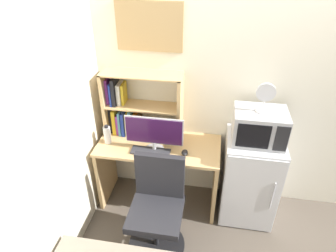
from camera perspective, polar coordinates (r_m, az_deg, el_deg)
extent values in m
cube|color=silver|center=(3.08, 24.50, 5.49)|extent=(6.40, 0.04, 2.60)
cube|color=tan|center=(3.03, -1.78, -3.77)|extent=(1.23, 0.56, 0.03)
cube|color=tan|center=(3.41, -11.68, -7.93)|extent=(0.04, 0.50, 0.75)
cube|color=tan|center=(3.23, 8.99, -10.33)|extent=(0.04, 0.50, 0.75)
cube|color=tan|center=(3.11, -11.61, 4.36)|extent=(0.03, 0.25, 0.69)
cube|color=tan|center=(2.94, 2.29, 3.29)|extent=(0.03, 0.25, 0.69)
cube|color=tan|center=(2.86, -5.16, 9.80)|extent=(0.78, 0.25, 0.01)
cube|color=tan|center=(3.00, -4.85, 3.80)|extent=(0.72, 0.25, 0.01)
cube|color=black|center=(3.22, -10.49, 1.45)|extent=(0.04, 0.15, 0.29)
cube|color=gold|center=(3.20, -9.86, 1.20)|extent=(0.04, 0.18, 0.28)
cube|color=purple|center=(3.21, -9.25, 0.75)|extent=(0.02, 0.18, 0.22)
cube|color=teal|center=(3.18, -8.82, 1.00)|extent=(0.02, 0.20, 0.27)
cube|color=navy|center=(3.17, -8.20, 0.91)|extent=(0.03, 0.21, 0.27)
cube|color=gold|center=(3.16, -7.45, 0.77)|extent=(0.03, 0.20, 0.25)
cube|color=teal|center=(3.14, -6.86, 0.99)|extent=(0.03, 0.20, 0.29)
cube|color=orange|center=(3.16, -6.07, 0.82)|extent=(0.03, 0.14, 0.25)
cube|color=brown|center=(3.14, -5.57, 0.32)|extent=(0.03, 0.20, 0.22)
cube|color=purple|center=(3.07, -11.20, 6.73)|extent=(0.02, 0.15, 0.26)
cube|color=purple|center=(3.07, -10.69, 6.40)|extent=(0.02, 0.14, 0.21)
cube|color=navy|center=(3.04, -10.44, 6.35)|extent=(0.02, 0.21, 0.23)
cube|color=black|center=(3.02, -9.92, 6.75)|extent=(0.03, 0.20, 0.28)
cube|color=silver|center=(3.03, -9.08, 6.24)|extent=(0.04, 0.16, 0.22)
cube|color=gold|center=(3.03, -8.38, 6.24)|extent=(0.02, 0.14, 0.21)
cylinder|color=#B7B7BC|center=(2.94, -2.59, -4.50)|extent=(0.19, 0.19, 0.02)
cylinder|color=#B7B7BC|center=(2.91, -2.62, -3.75)|extent=(0.04, 0.04, 0.08)
cube|color=#B7B7BC|center=(2.82, -2.68, -0.91)|extent=(0.56, 0.01, 0.28)
cube|color=#33143D|center=(2.81, -2.70, -0.96)|extent=(0.54, 0.02, 0.26)
cube|color=#333338|center=(2.91, -3.33, -4.87)|extent=(0.38, 0.13, 0.02)
ellipsoid|color=black|center=(2.88, 3.21, -5.09)|extent=(0.06, 0.09, 0.04)
cylinder|color=silver|center=(3.06, -11.48, -1.69)|extent=(0.07, 0.07, 0.18)
cylinder|color=black|center=(3.00, -11.69, -0.07)|extent=(0.04, 0.04, 0.02)
cube|color=silver|center=(3.20, 15.22, -9.50)|extent=(0.53, 0.52, 0.94)
cube|color=silver|center=(3.00, 15.50, -12.83)|extent=(0.51, 0.01, 0.90)
cylinder|color=#B2B2B7|center=(3.00, 19.27, -12.54)|extent=(0.01, 0.01, 0.33)
cube|color=#ADADB2|center=(2.83, 16.99, -0.04)|extent=(0.47, 0.35, 0.31)
cube|color=black|center=(2.67, 15.92, -1.94)|extent=(0.28, 0.01, 0.23)
cube|color=black|center=(2.72, 20.80, -2.36)|extent=(0.11, 0.01, 0.25)
cylinder|color=silver|center=(2.75, 17.42, 2.77)|extent=(0.11, 0.11, 0.01)
cylinder|color=silver|center=(2.73, 17.61, 3.77)|extent=(0.02, 0.02, 0.10)
cylinder|color=silver|center=(2.66, 18.09, 6.14)|extent=(0.16, 0.03, 0.16)
cylinder|color=black|center=(3.12, -2.16, -21.63)|extent=(0.54, 0.54, 0.04)
cylinder|color=black|center=(2.96, -2.25, -19.25)|extent=(0.04, 0.04, 0.42)
cube|color=#232328|center=(2.78, -2.35, -16.34)|extent=(0.47, 0.47, 0.07)
cube|color=#232328|center=(2.74, -1.55, -9.39)|extent=(0.45, 0.06, 0.45)
cube|color=tan|center=(2.81, -3.59, 18.38)|extent=(0.61, 0.02, 0.44)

